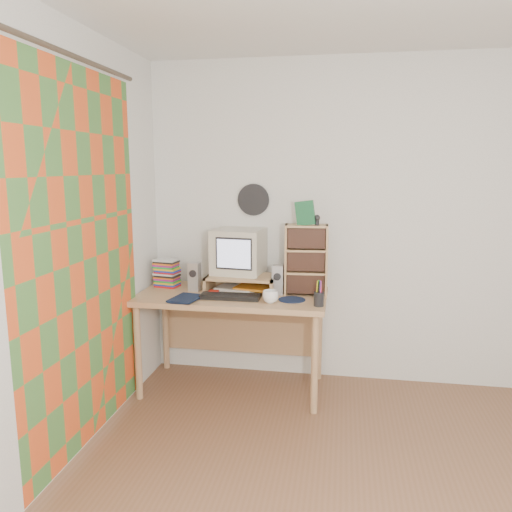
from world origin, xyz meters
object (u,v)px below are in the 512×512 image
at_px(crt_monitor, 238,252).
at_px(diary, 174,296).
at_px(mug, 270,297).
at_px(desk, 234,309).
at_px(cd_rack, 306,260).
at_px(dvd_stack, 167,271).
at_px(keyboard, 230,297).

distance_m(crt_monitor, diary, 0.59).
relative_size(mug, diary, 0.49).
xyz_separation_m(desk, diary, (-0.38, -0.27, 0.16)).
bearing_deg(diary, crt_monitor, 52.69).
height_order(desk, crt_monitor, crt_monitor).
relative_size(cd_rack, diary, 2.31).
height_order(crt_monitor, diary, crt_monitor).
height_order(dvd_stack, cd_rack, cd_rack).
bearing_deg(diary, desk, 45.83).
bearing_deg(dvd_stack, mug, -10.57).
bearing_deg(desk, diary, -144.05).
distance_m(keyboard, cd_rack, 0.62).
bearing_deg(cd_rack, diary, -165.98).
bearing_deg(mug, keyboard, 168.57).
relative_size(keyboard, dvd_stack, 1.74).
bearing_deg(diary, mug, 11.39).
bearing_deg(desk, keyboard, -85.44).
distance_m(desk, keyboard, 0.25).
distance_m(dvd_stack, diary, 0.41).
xyz_separation_m(keyboard, cd_rack, (0.52, 0.22, 0.25)).
xyz_separation_m(crt_monitor, keyboard, (0.00, -0.28, -0.28)).
distance_m(crt_monitor, cd_rack, 0.53).
relative_size(desk, diary, 6.22).
relative_size(keyboard, diary, 1.92).
xyz_separation_m(crt_monitor, diary, (-0.39, -0.36, -0.27)).
relative_size(desk, keyboard, 3.24).
xyz_separation_m(cd_rack, diary, (-0.92, -0.30, -0.24)).
bearing_deg(cd_rack, keyboard, -161.19).
distance_m(cd_rack, mug, 0.42).
relative_size(crt_monitor, keyboard, 0.84).
relative_size(crt_monitor, cd_rack, 0.69).
relative_size(dvd_stack, cd_rack, 0.48).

